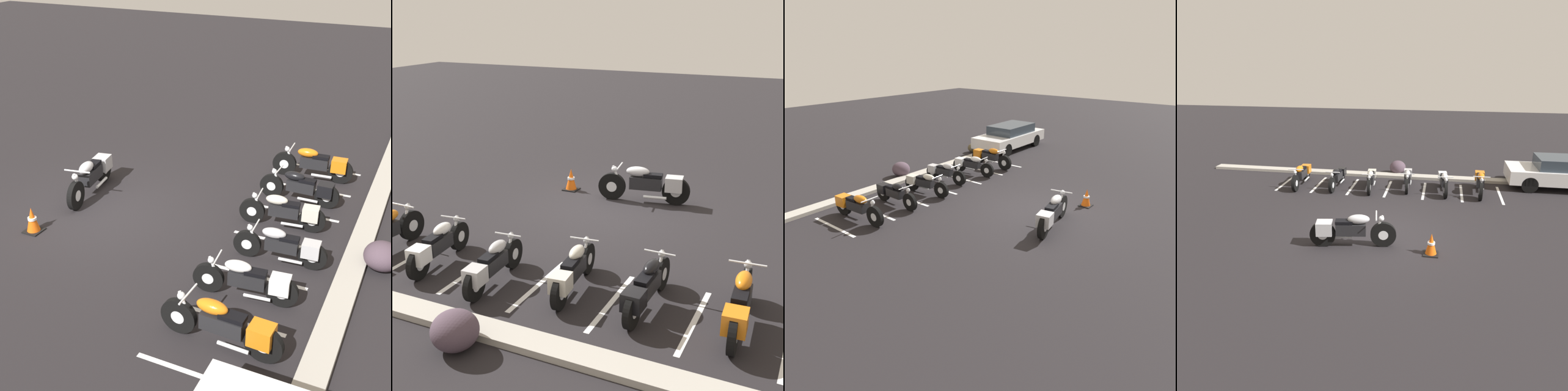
{
  "view_description": "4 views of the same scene",
  "coord_description": "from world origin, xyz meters",
  "views": [
    {
      "loc": [
        9.79,
        6.98,
        6.42
      ],
      "look_at": [
        -0.31,
        2.28,
        0.79
      ],
      "focal_mm": 50.0,
      "sensor_mm": 36.0,
      "label": 1
    },
    {
      "loc": [
        -5.04,
        12.03,
        4.87
      ],
      "look_at": [
        -0.38,
        1.96,
        1.03
      ],
      "focal_mm": 50.0,
      "sensor_mm": 36.0,
      "label": 2
    },
    {
      "loc": [
        -10.24,
        -5.7,
        5.09
      ],
      "look_at": [
        -0.85,
        1.77,
        0.43
      ],
      "focal_mm": 35.0,
      "sensor_mm": 36.0,
      "label": 3
    },
    {
      "loc": [
        1.62,
        -10.31,
        4.98
      ],
      "look_at": [
        -0.66,
        2.07,
        0.47
      ],
      "focal_mm": 35.0,
      "sensor_mm": 36.0,
      "label": 4
    }
  ],
  "objects": [
    {
      "name": "parked_bike_3",
      "position": [
        0.34,
        4.61,
        0.41
      ],
      "size": [
        0.56,
        1.98,
        0.78
      ],
      "rotation": [
        0.0,
        0.0,
        -1.51
      ],
      "color": "black",
      "rests_on": "ground"
    },
    {
      "name": "parked_bike_4",
      "position": [
        1.8,
        4.39,
        0.43
      ],
      "size": [
        0.59,
        2.04,
        0.8
      ],
      "rotation": [
        0.0,
        0.0,
        -1.47
      ],
      "color": "black",
      "rests_on": "ground"
    },
    {
      "name": "parked_bike_5",
      "position": [
        3.2,
        4.47,
        0.47
      ],
      "size": [
        0.63,
        2.23,
        0.88
      ],
      "rotation": [
        0.0,
        0.0,
        -1.61
      ],
      "color": "black",
      "rests_on": "ground"
    },
    {
      "name": "landscape_rock_0",
      "position": [
        4.71,
        6.67,
        0.23
      ],
      "size": [
        0.77,
        0.78,
        0.46
      ],
      "primitive_type": "ellipsoid",
      "rotation": [
        0.0,
        0.0,
        2.58
      ],
      "color": "brown",
      "rests_on": "ground"
    },
    {
      "name": "parked_bike_2",
      "position": [
        -1.12,
        4.22,
        0.42
      ],
      "size": [
        0.58,
        2.02,
        0.79
      ],
      "rotation": [
        0.0,
        0.0,
        -1.48
      ],
      "color": "black",
      "rests_on": "ground"
    },
    {
      "name": "stall_line_5",
      "position": [
        2.51,
        4.27,
        0.0
      ],
      "size": [
        0.1,
        2.1,
        0.0
      ],
      "primitive_type": "cube",
      "color": "white",
      "rests_on": "ground"
    },
    {
      "name": "traffic_cone",
      "position": [
        1.51,
        -1.0,
        0.29
      ],
      "size": [
        0.4,
        0.4,
        0.61
      ],
      "color": "black",
      "rests_on": "ground"
    },
    {
      "name": "stall_line_2",
      "position": [
        -1.9,
        4.27,
        0.0
      ],
      "size": [
        0.1,
        2.1,
        0.0
      ],
      "primitive_type": "cube",
      "color": "white",
      "rests_on": "ground"
    },
    {
      "name": "stall_line_0",
      "position": [
        -4.84,
        4.27,
        0.0
      ],
      "size": [
        0.1,
        2.1,
        0.0
      ],
      "primitive_type": "cube",
      "color": "white",
      "rests_on": "ground"
    },
    {
      "name": "motorcycle_silver_featured",
      "position": [
        -0.79,
        -0.92,
        0.51
      ],
      "size": [
        2.41,
        0.81,
        0.95
      ],
      "rotation": [
        0.0,
        0.0,
        0.17
      ],
      "color": "black",
      "rests_on": "ground"
    },
    {
      "name": "concrete_curb",
      "position": [
        0.0,
        5.98,
        0.06
      ],
      "size": [
        18.0,
        0.5,
        0.12
      ],
      "primitive_type": "cube",
      "color": "#A8A399",
      "rests_on": "ground"
    },
    {
      "name": "stall_line_6",
      "position": [
        3.98,
        4.27,
        0.0
      ],
      "size": [
        0.1,
        2.1,
        0.0
      ],
      "primitive_type": "cube",
      "color": "white",
      "rests_on": "ground"
    },
    {
      "name": "parked_bike_0",
      "position": [
        -4.06,
        4.21,
        0.46
      ],
      "size": [
        0.62,
        2.21,
        0.87
      ],
      "rotation": [
        0.0,
        0.0,
        -1.52
      ],
      "color": "black",
      "rests_on": "ground"
    },
    {
      "name": "parked_bike_1",
      "position": [
        -2.51,
        4.25,
        0.43
      ],
      "size": [
        0.58,
        2.05,
        0.81
      ],
      "rotation": [
        0.0,
        0.0,
        -1.59
      ],
      "color": "black",
      "rests_on": "ground"
    },
    {
      "name": "car_white",
      "position": [
        6.55,
        5.63,
        0.68
      ],
      "size": [
        4.3,
        1.81,
        1.29
      ],
      "rotation": [
        0.0,
        0.0,
        3.14
      ],
      "color": "black",
      "rests_on": "ground"
    },
    {
      "name": "stall_line_1",
      "position": [
        -3.37,
        4.27,
        0.0
      ],
      "size": [
        0.1,
        2.1,
        0.0
      ],
      "primitive_type": "cube",
      "color": "white",
      "rests_on": "ground"
    },
    {
      "name": "ground",
      "position": [
        0.0,
        0.0,
        0.0
      ],
      "size": [
        60.0,
        60.0,
        0.0
      ],
      "primitive_type": "plane",
      "color": "black"
    },
    {
      "name": "landscape_rock_1",
      "position": [
        -0.29,
        6.5,
        0.31
      ],
      "size": [
        0.8,
        0.83,
        0.62
      ],
      "primitive_type": "ellipsoid",
      "rotation": [
        0.0,
        0.0,
        0.11
      ],
      "color": "#4A3B46",
      "rests_on": "ground"
    },
    {
      "name": "stall_line_3",
      "position": [
        -0.43,
        4.27,
        0.0
      ],
      "size": [
        0.1,
        2.1,
        0.0
      ],
      "primitive_type": "cube",
      "color": "white",
      "rests_on": "ground"
    },
    {
      "name": "stall_line_4",
      "position": [
        1.04,
        4.27,
        0.0
      ],
      "size": [
        0.1,
        2.1,
        0.0
      ],
      "primitive_type": "cube",
      "color": "white",
      "rests_on": "ground"
    }
  ]
}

